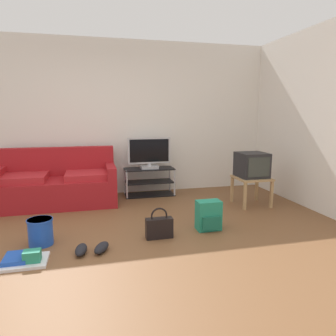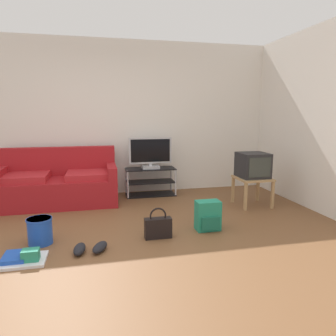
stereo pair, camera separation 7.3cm
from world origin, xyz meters
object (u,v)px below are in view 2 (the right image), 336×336
object	(u,v)px
tv_stand	(150,182)
crt_tv	(253,165)
cleaning_bucket	(40,230)
couch	(59,184)
flat_tv	(150,153)
side_table	(253,182)
handbag	(158,227)
floor_tray	(23,258)
backpack	(208,216)
sneakers_pair	(90,248)

from	to	relation	value
tv_stand	crt_tv	distance (m)	1.79
cleaning_bucket	crt_tv	bearing A→B (deg)	15.66
couch	cleaning_bucket	world-z (taller)	couch
flat_tv	side_table	world-z (taller)	flat_tv
handbag	floor_tray	xyz separation A→B (m)	(-1.41, -0.30, -0.09)
couch	crt_tv	world-z (taller)	couch
couch	handbag	world-z (taller)	couch
floor_tray	tv_stand	bearing A→B (deg)	53.64
side_table	crt_tv	bearing A→B (deg)	90.00
backpack	couch	bearing A→B (deg)	126.70
couch	side_table	world-z (taller)	couch
crt_tv	backpack	distance (m)	1.43
flat_tv	cleaning_bucket	distance (m)	2.44
backpack	floor_tray	xyz separation A→B (m)	(-2.07, -0.42, -0.14)
crt_tv	tv_stand	bearing A→B (deg)	146.56
handbag	tv_stand	bearing A→B (deg)	82.98
cleaning_bucket	sneakers_pair	size ratio (longest dim) A/B	0.75
couch	tv_stand	size ratio (longest dim) A/B	2.10
handbag	cleaning_bucket	size ratio (longest dim) A/B	1.24
couch	cleaning_bucket	xyz separation A→B (m)	(-0.03, -1.62, -0.17)
backpack	cleaning_bucket	size ratio (longest dim) A/B	1.26
couch	floor_tray	world-z (taller)	couch
handbag	crt_tv	bearing A→B (deg)	29.81
flat_tv	side_table	bearing A→B (deg)	-33.27
handbag	couch	bearing A→B (deg)	126.41
tv_stand	handbag	world-z (taller)	tv_stand
side_table	backpack	distance (m)	1.35
tv_stand	cleaning_bucket	size ratio (longest dim) A/B	2.92
tv_stand	flat_tv	distance (m)	0.51
handbag	cleaning_bucket	distance (m)	1.32
side_table	sneakers_pair	size ratio (longest dim) A/B	1.29
flat_tv	handbag	distance (m)	2.03
handbag	sneakers_pair	xyz separation A→B (m)	(-0.77, -0.22, -0.09)
floor_tray	side_table	bearing A→B (deg)	22.07
backpack	tv_stand	bearing A→B (deg)	89.60
backpack	side_table	bearing A→B (deg)	25.64
crt_tv	floor_tray	xyz separation A→B (m)	(-3.11, -1.28, -0.60)
couch	crt_tv	bearing A→B (deg)	-14.48
tv_stand	crt_tv	size ratio (longest dim) A/B	1.98
tv_stand	floor_tray	xyz separation A→B (m)	(-1.65, -2.24, -0.20)
handbag	cleaning_bucket	xyz separation A→B (m)	(-1.32, 0.13, 0.03)
side_table	floor_tray	xyz separation A→B (m)	(-3.11, -1.26, -0.34)
flat_tv	floor_tray	xyz separation A→B (m)	(-1.65, -2.22, -0.71)
tv_stand	handbag	bearing A→B (deg)	-97.02
flat_tv	sneakers_pair	bearing A→B (deg)	-115.40
flat_tv	handbag	size ratio (longest dim) A/B	2.02
cleaning_bucket	floor_tray	xyz separation A→B (m)	(-0.09, -0.43, -0.12)
couch	floor_tray	bearing A→B (deg)	-93.51
cleaning_bucket	backpack	bearing A→B (deg)	-0.39
tv_stand	side_table	bearing A→B (deg)	-33.88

